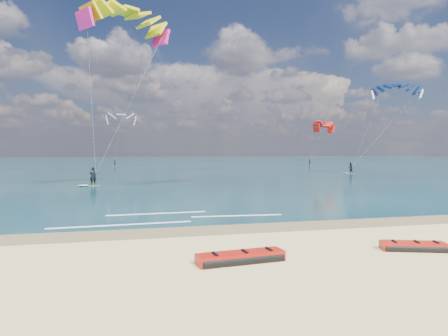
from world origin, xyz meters
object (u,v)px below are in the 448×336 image
Objects in this scene: packed_kite_left at (241,262)px; packed_kite_mid at (413,250)px; kitesurfer_far at (374,125)px; kitesurfer_main at (110,90)px.

packed_kite_left is 6.56m from packed_kite_mid.
packed_kite_left is 52.14m from kitesurfer_far.
kitesurfer_far is at bearing 45.55° from packed_kite_left.
packed_kite_left is 29.43m from kitesurfer_main.
kitesurfer_far reaches higher than packed_kite_mid.
packed_kite_left reaches higher than packed_kite_mid.
kitesurfer_main is (-11.80, 27.36, 9.37)m from packed_kite_mid.
kitesurfer_main reaches higher than kitesurfer_far.
packed_kite_left is 1.27× the size of packed_kite_mid.
kitesurfer_far is (25.49, 40.42, 7.44)m from packed_kite_mid.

